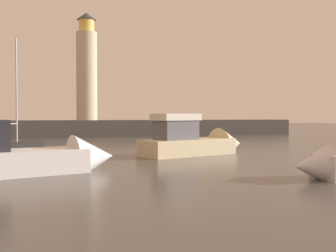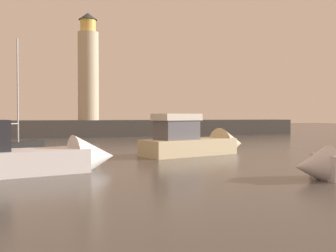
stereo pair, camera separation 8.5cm
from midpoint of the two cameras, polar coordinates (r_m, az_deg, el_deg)
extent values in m
plane|color=#4C4742|center=(28.47, -10.65, -4.36)|extent=(220.00, 220.00, 0.00)
cube|color=#423F3D|center=(55.35, -14.66, -0.39)|extent=(69.51, 4.31, 2.30)
cylinder|color=beige|center=(55.92, -11.42, 7.05)|extent=(2.84, 2.84, 12.12)
cylinder|color=#F2CC59|center=(57.02, -11.45, 13.98)|extent=(2.13, 2.13, 1.70)
cone|color=#33383D|center=(57.32, -11.46, 15.28)|extent=(2.55, 2.55, 0.97)
cube|color=beige|center=(29.06, 3.12, -3.05)|extent=(7.71, 4.68, 1.19)
cone|color=beige|center=(31.92, 9.13, -2.56)|extent=(3.07, 3.18, 2.58)
cube|color=#595960|center=(28.29, 1.34, -0.57)|extent=(3.28, 2.64, 1.37)
cube|color=silver|center=(28.28, 1.34, 1.30)|extent=(3.61, 2.90, 0.48)
cube|color=white|center=(20.63, -21.54, -4.96)|extent=(7.53, 4.08, 1.20)
cone|color=white|center=(21.76, -10.56, -4.40)|extent=(2.78, 2.89, 2.44)
cone|color=silver|center=(18.82, 20.28, -5.50)|extent=(1.90, 2.01, 1.84)
cube|color=black|center=(31.49, -21.43, -3.07)|extent=(4.62, 5.77, 0.89)
cylinder|color=#B7B7BC|center=(31.94, -20.83, 4.82)|extent=(0.12, 0.12, 7.82)
cylinder|color=#B7B7BC|center=(30.57, -22.68, 0.26)|extent=(1.99, 2.79, 0.09)
camera|label=1|loc=(0.04, -89.85, 0.00)|focal=42.15mm
camera|label=2|loc=(0.04, 90.15, 0.00)|focal=42.15mm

